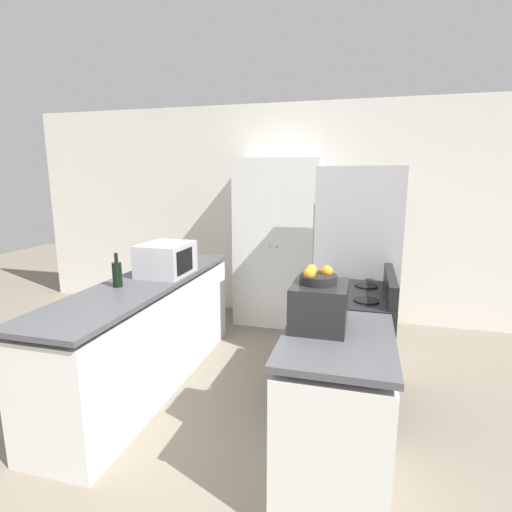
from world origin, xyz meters
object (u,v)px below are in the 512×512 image
pantry_cabinet (279,243)px  microwave (166,259)px  fruit_bowl (318,277)px  stove (346,348)px  toaster_oven (319,305)px  refrigerator (357,268)px  wine_bottle (117,274)px

pantry_cabinet → microwave: size_ratio=4.14×
fruit_bowl → stove: bearing=78.3°
toaster_oven → fruit_bowl: 0.16m
refrigerator → toaster_oven: (-0.18, -1.53, 0.12)m
refrigerator → fruit_bowl: size_ratio=8.72×
stove → refrigerator: refrigerator is taller
pantry_cabinet → wine_bottle: 2.14m
pantry_cabinet → wine_bottle: bearing=-113.7°
refrigerator → microwave: refrigerator is taller
pantry_cabinet → toaster_oven: bearing=-72.7°
refrigerator → fruit_bowl: 1.56m
refrigerator → toaster_oven: bearing=-96.7°
pantry_cabinet → fruit_bowl: (0.73, -2.38, 0.22)m
pantry_cabinet → microwave: (-0.68, -1.50, 0.07)m
microwave → toaster_oven: microwave is taller
refrigerator → toaster_oven: refrigerator is taller
stove → microwave: microwave is taller
pantry_cabinet → refrigerator: (0.92, -0.86, -0.06)m
stove → wine_bottle: size_ratio=3.98×
microwave → toaster_oven: bearing=-31.9°
pantry_cabinet → microwave: bearing=-114.4°
pantry_cabinet → stove: 1.93m
refrigerator → toaster_oven: 1.54m
pantry_cabinet → refrigerator: size_ratio=1.06×
wine_bottle → refrigerator: bearing=31.6°
pantry_cabinet → fruit_bowl: bearing=-73.0°
microwave → fruit_bowl: (1.41, -0.88, 0.15)m
microwave → stove: bearing=-5.2°
refrigerator → stove: bearing=-92.8°
stove → toaster_oven: size_ratio=2.90×
microwave → wine_bottle: bearing=-111.5°
toaster_oven → fruit_bowl: fruit_bowl is taller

